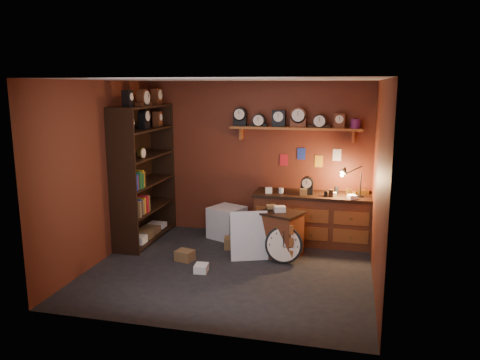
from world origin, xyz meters
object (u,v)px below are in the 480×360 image
object	(u,v)px
shelving_unit	(142,168)
big_round_clock	(284,245)
low_cabinet	(280,232)
workbench	(313,215)

from	to	relation	value
shelving_unit	big_round_clock	size ratio (longest dim) A/B	4.57
big_round_clock	low_cabinet	bearing A→B (deg)	109.74
low_cabinet	big_round_clock	xyz separation A→B (m)	(0.10, -0.27, -0.11)
shelving_unit	low_cabinet	xyz separation A→B (m)	(2.40, -0.26, -0.87)
low_cabinet	big_round_clock	world-z (taller)	low_cabinet
shelving_unit	low_cabinet	size ratio (longest dim) A/B	3.22
shelving_unit	big_round_clock	distance (m)	2.74
shelving_unit	workbench	xyz separation A→B (m)	(2.84, 0.49, -0.78)
workbench	big_round_clock	bearing A→B (deg)	-108.42
workbench	big_round_clock	distance (m)	1.10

